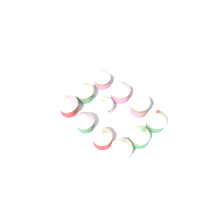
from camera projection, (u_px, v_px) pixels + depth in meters
ground_plane at (112, 121)px, 79.19cm from camera, size 180.00×180.00×3.00cm
baking_tray at (112, 118)px, 77.36cm from camera, size 31.96×24.78×1.20cm
cupcake_0 at (157, 119)px, 71.94cm from camera, size 6.11×6.11×7.93cm
cupcake_1 at (140, 104)px, 74.54cm from camera, size 6.13×6.13×7.34cm
cupcake_2 at (120, 90)px, 77.11cm from camera, size 6.35×6.35×7.52cm
cupcake_3 at (102, 78)px, 80.08cm from camera, size 5.61×5.61×6.82cm
cupcake_4 at (140, 135)px, 69.52cm from camera, size 5.79×5.79×8.17cm
cupcake_5 at (103, 104)px, 74.62cm from camera, size 5.97×5.97×7.60cm
cupcake_6 at (84, 90)px, 77.25cm from camera, size 6.06×6.06×7.16cm
cupcake_7 at (122, 148)px, 67.43cm from camera, size 5.98×5.98×8.13cm
cupcake_8 at (102, 137)px, 69.83cm from camera, size 5.73×5.73×7.13cm
cupcake_9 at (84, 120)px, 72.01cm from camera, size 5.82×5.82×7.77cm
cupcake_10 at (68, 104)px, 74.71cm from camera, size 6.25×6.25×7.41cm
napkin at (190, 158)px, 71.27cm from camera, size 12.93×11.96×0.60cm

